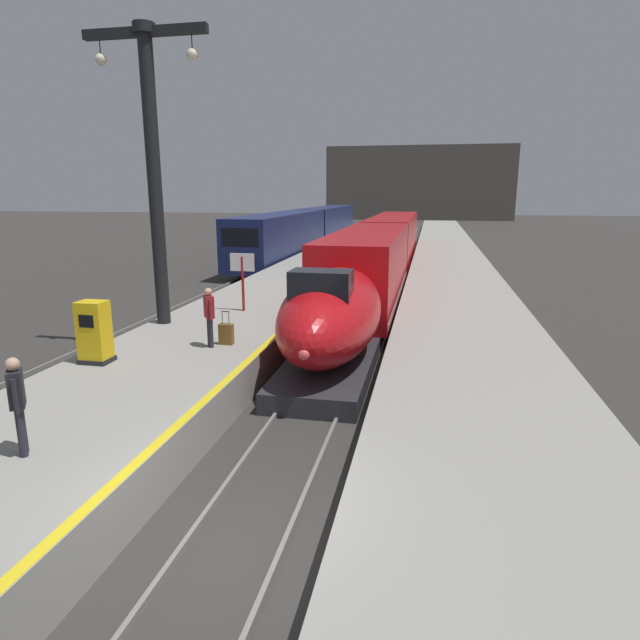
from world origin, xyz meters
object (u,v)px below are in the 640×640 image
object	(u,v)px
passenger_mid_platform	(17,399)
passenger_near_edge	(209,313)
regional_train_adjacent	(309,228)
rolling_suitcase	(226,334)
departure_info_board	(242,270)
ticket_machine_yellow	(95,334)
station_column_mid	(152,151)
highspeed_train_main	(380,254)

from	to	relation	value
passenger_mid_platform	passenger_near_edge	bearing A→B (deg)	85.51
regional_train_adjacent	passenger_near_edge	xyz separation A→B (m)	(4.86, -34.21, -0.09)
rolling_suitcase	departure_info_board	distance (m)	4.66
rolling_suitcase	ticket_machine_yellow	bearing A→B (deg)	-139.66
passenger_near_edge	rolling_suitcase	bearing A→B (deg)	43.84
passenger_mid_platform	ticket_machine_yellow	bearing A→B (deg)	110.67
regional_train_adjacent	station_column_mid	size ratio (longest dim) A/B	3.99
station_column_mid	ticket_machine_yellow	world-z (taller)	station_column_mid
rolling_suitcase	passenger_mid_platform	bearing A→B (deg)	-97.08
passenger_mid_platform	rolling_suitcase	bearing A→B (deg)	82.92
highspeed_train_main	departure_info_board	distance (m)	12.52
passenger_mid_platform	ticket_machine_yellow	distance (m)	5.08
station_column_mid	passenger_near_edge	size ratio (longest dim) A/B	5.42
regional_train_adjacent	rolling_suitcase	xyz separation A→B (m)	(5.21, -33.88, -0.77)
highspeed_train_main	passenger_mid_platform	world-z (taller)	highspeed_train_main
regional_train_adjacent	rolling_suitcase	size ratio (longest dim) A/B	37.27
passenger_near_edge	departure_info_board	distance (m)	4.79
regional_train_adjacent	passenger_near_edge	bearing A→B (deg)	-81.91
highspeed_train_main	departure_info_board	bearing A→B (deg)	-108.23
station_column_mid	passenger_mid_platform	distance (m)	10.35
regional_train_adjacent	station_column_mid	bearing A→B (deg)	-86.05
station_column_mid	rolling_suitcase	bearing A→B (deg)	-34.31
regional_train_adjacent	highspeed_train_main	bearing A→B (deg)	-65.31
passenger_mid_platform	rolling_suitcase	size ratio (longest dim) A/B	1.72
passenger_near_edge	passenger_mid_platform	bearing A→B (deg)	-94.49
regional_train_adjacent	rolling_suitcase	distance (m)	34.29
ticket_machine_yellow	station_column_mid	bearing A→B (deg)	94.64
passenger_near_edge	regional_train_adjacent	bearing A→B (deg)	98.09
highspeed_train_main	station_column_mid	world-z (taller)	station_column_mid
regional_train_adjacent	departure_info_board	size ratio (longest dim) A/B	17.26
regional_train_adjacent	ticket_machine_yellow	bearing A→B (deg)	-85.96
passenger_near_edge	departure_info_board	bearing A→B (deg)	98.18
regional_train_adjacent	departure_info_board	bearing A→B (deg)	-81.92
station_column_mid	passenger_mid_platform	bearing A→B (deg)	-76.70
rolling_suitcase	departure_info_board	world-z (taller)	departure_info_board
highspeed_train_main	station_column_mid	distance (m)	16.07
regional_train_adjacent	passenger_mid_platform	bearing A→B (deg)	-83.94
passenger_near_edge	passenger_mid_platform	world-z (taller)	same
passenger_mid_platform	rolling_suitcase	world-z (taller)	passenger_mid_platform
passenger_near_edge	rolling_suitcase	xyz separation A→B (m)	(0.35, 0.33, -0.69)
ticket_machine_yellow	departure_info_board	world-z (taller)	departure_info_board
rolling_suitcase	regional_train_adjacent	bearing A→B (deg)	98.74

